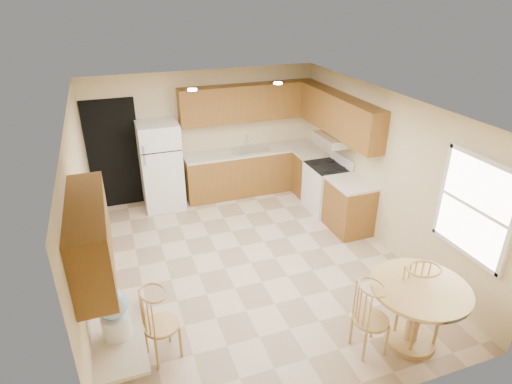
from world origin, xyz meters
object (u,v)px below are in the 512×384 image
object	(u,v)px
water_crock	(114,312)
chair_desk	(161,322)
chair_table_b	(427,305)
stove	(326,188)
dining_table	(417,306)
chair_table_a	(377,317)
refrigerator	(161,166)

from	to	relation	value
water_crock	chair_desk	bearing A→B (deg)	29.52
chair_table_b	stove	bearing A→B (deg)	-95.69
stove	water_crock	xyz separation A→B (m)	(-3.92, -2.91, 0.58)
stove	dining_table	bearing A→B (deg)	-100.72
stove	chair_table_a	bearing A→B (deg)	-109.36
dining_table	chair_desk	world-z (taller)	chair_desk
stove	water_crock	distance (m)	4.92
chair_table_b	water_crock	world-z (taller)	water_crock
chair_desk	water_crock	xyz separation A→B (m)	(-0.45, -0.25, 0.49)
stove	chair_table_b	size ratio (longest dim) A/B	1.06
stove	dining_table	xyz separation A→B (m)	(-0.64, -3.38, 0.08)
refrigerator	chair_table_b	bearing A→B (deg)	-64.06
chair_table_a	chair_desk	world-z (taller)	same
chair_desk	water_crock	world-z (taller)	water_crock
refrigerator	chair_table_a	distance (m)	4.91
refrigerator	water_crock	xyz separation A→B (m)	(-1.05, -4.13, 0.22)
water_crock	chair_table_b	bearing A→B (deg)	-9.68
chair_table_b	dining_table	bearing A→B (deg)	-59.04
dining_table	chair_table_a	world-z (taller)	chair_table_a
chair_table_b	chair_desk	xyz separation A→B (m)	(-2.89, 0.82, -0.06)
chair_table_b	chair_desk	distance (m)	3.00
water_crock	chair_table_a	bearing A→B (deg)	-9.89
refrigerator	stove	distance (m)	3.14
dining_table	chair_table_a	bearing A→B (deg)	-179.38
chair_table_b	refrigerator	bearing A→B (deg)	-60.12
dining_table	water_crock	bearing A→B (deg)	171.84
refrigerator	dining_table	size ratio (longest dim) A/B	1.49
dining_table	chair_table_b	distance (m)	0.14
refrigerator	water_crock	distance (m)	4.27
refrigerator	chair_table_b	world-z (taller)	refrigerator
stove	water_crock	bearing A→B (deg)	-143.46
stove	chair_table_a	xyz separation A→B (m)	(-1.19, -3.39, 0.10)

